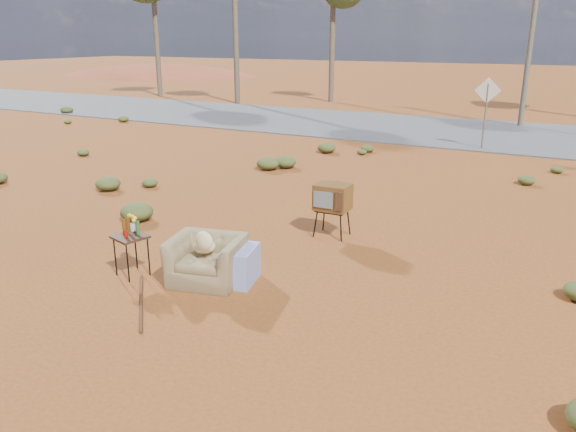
% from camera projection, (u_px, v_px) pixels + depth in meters
% --- Properties ---
extents(ground, '(140.00, 140.00, 0.00)m').
position_uv_depth(ground, '(224.00, 284.00, 8.00)').
color(ground, brown).
rests_on(ground, ground).
extents(highway, '(140.00, 7.00, 0.04)m').
position_uv_depth(highway, '(454.00, 131.00, 20.61)').
color(highway, '#565659').
rests_on(highway, ground).
extents(dirt_mound, '(26.00, 18.00, 2.00)m').
position_uv_depth(dirt_mound, '(159.00, 75.00, 49.96)').
color(dirt_mound, '#A24227').
rests_on(dirt_mound, ground).
extents(armchair, '(1.28, 1.00, 0.88)m').
position_uv_depth(armchair, '(213.00, 255.00, 7.96)').
color(armchair, olive).
rests_on(armchair, ground).
extents(tv_unit, '(0.59, 0.48, 0.94)m').
position_uv_depth(tv_unit, '(333.00, 198.00, 9.69)').
color(tv_unit, black).
rests_on(tv_unit, ground).
extents(side_table, '(0.53, 0.53, 0.88)m').
position_uv_depth(side_table, '(130.00, 233.00, 8.12)').
color(side_table, '#392314').
rests_on(side_table, ground).
extents(rusty_bar, '(1.13, 1.27, 0.04)m').
position_uv_depth(rusty_bar, '(141.00, 302.00, 7.40)').
color(rusty_bar, '#4D2A14').
rests_on(rusty_bar, ground).
extents(road_sign, '(0.78, 0.06, 2.19)m').
position_uv_depth(road_sign, '(487.00, 100.00, 16.97)').
color(road_sign, brown).
rests_on(road_sign, ground).
extents(utility_pole_center, '(1.40, 0.20, 8.00)m').
position_uv_depth(utility_pole_center, '(534.00, 13.00, 20.56)').
color(utility_pole_center, brown).
rests_on(utility_pole_center, ground).
extents(scrub_patch, '(17.49, 8.07, 0.33)m').
position_uv_depth(scrub_patch, '(307.00, 194.00, 12.03)').
color(scrub_patch, '#495726').
rests_on(scrub_patch, ground).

